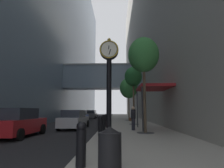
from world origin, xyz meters
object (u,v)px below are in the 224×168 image
object	(u,v)px
bollard_nearest	(81,143)
car_red_mid	(17,123)
street_tree_mid_near	(133,77)
bollard_fourth	(104,122)
street_tree_mid_far	(129,88)
bollard_fifth	(106,120)
street_tree_near	(143,56)
car_silver_near	(74,120)
trash_bin	(110,150)
street_clock	(109,84)
pedestrian_walking	(133,117)
bollard_third	(100,125)
car_grey_far	(91,114)
car_blue_trailing	(79,116)
bollard_sixth	(108,119)

from	to	relation	value
bollard_nearest	car_red_mid	size ratio (longest dim) A/B	0.27
street_tree_mid_near	car_red_mid	distance (m)	12.27
bollard_fourth	street_tree_mid_far	world-z (taller)	street_tree_mid_far
bollard_fifth	street_tree_near	size ratio (longest dim) A/B	0.18
street_tree_near	car_silver_near	distance (m)	8.13
bollard_fourth	trash_bin	bearing A→B (deg)	-85.21
street_clock	bollard_fifth	xyz separation A→B (m)	(-0.59, 8.24, -1.96)
street_clock	pedestrian_walking	xyz separation A→B (m)	(1.54, 5.71, -1.65)
bollard_third	trash_bin	bearing A→B (deg)	-83.08
bollard_third	car_red_mid	xyz separation A→B (m)	(-5.01, 0.50, 0.09)
street_clock	trash_bin	world-z (taller)	street_clock
car_silver_near	trash_bin	bearing A→B (deg)	-73.30
bollard_fourth	bollard_fifth	xyz separation A→B (m)	(0.00, 2.81, 0.00)
pedestrian_walking	car_grey_far	size ratio (longest dim) A/B	0.41
bollard_nearest	street_tree_mid_far	size ratio (longest dim) A/B	0.18
street_tree_mid_far	car_blue_trailing	xyz separation A→B (m)	(-7.03, -1.38, -4.09)
street_tree_mid_far	car_silver_near	bearing A→B (deg)	-116.57
bollard_nearest	bollard_fourth	distance (m)	8.42
bollard_fourth	trash_bin	distance (m)	9.06
street_clock	car_blue_trailing	distance (m)	18.47
car_red_mid	pedestrian_walking	bearing A→B (deg)	19.87
street_tree_mid_far	car_silver_near	distance (m)	12.97
trash_bin	car_red_mid	world-z (taller)	car_red_mid
bollard_fourth	car_red_mid	xyz separation A→B (m)	(-5.01, -2.31, 0.09)
car_silver_near	pedestrian_walking	bearing A→B (deg)	-26.05
street_tree_mid_far	trash_bin	xyz separation A→B (m)	(-2.00, -22.70, -4.20)
bollard_third	bollard_sixth	bearing A→B (deg)	90.00
street_tree_near	street_tree_mid_near	xyz separation A→B (m)	(-0.00, 7.50, -0.10)
car_silver_near	car_grey_far	world-z (taller)	car_grey_far
bollard_third	car_blue_trailing	world-z (taller)	car_blue_trailing
pedestrian_walking	car_red_mid	bearing A→B (deg)	-160.13
bollard_nearest	street_clock	bearing A→B (deg)	78.84
car_red_mid	car_grey_far	bearing A→B (deg)	88.10
pedestrian_walking	car_grey_far	bearing A→B (deg)	104.96
bollard_fourth	car_red_mid	size ratio (longest dim) A/B	0.27
trash_bin	car_blue_trailing	size ratio (longest dim) A/B	0.22
car_silver_near	car_grey_far	size ratio (longest dim) A/B	1.08
street_tree_near	trash_bin	distance (m)	9.16
bollard_third	bollard_fifth	xyz separation A→B (m)	(0.00, 5.61, 0.00)
car_red_mid	car_silver_near	bearing A→B (deg)	65.51
bollard_sixth	trash_bin	bearing A→B (deg)	-87.04
bollard_third	car_grey_far	world-z (taller)	car_grey_far
street_tree_near	car_blue_trailing	bearing A→B (deg)	117.30
trash_bin	car_red_mid	distance (m)	8.86
street_tree_mid_near	car_grey_far	world-z (taller)	street_tree_mid_near
street_clock	bollard_sixth	xyz separation A→B (m)	(-0.59, 11.05, -1.96)
bollard_fifth	street_tree_near	xyz separation A→B (m)	(2.75, -4.14, 4.50)
street_clock	car_red_mid	size ratio (longest dim) A/B	1.12
street_tree_mid_far	bollard_fifth	bearing A→B (deg)	-104.22
car_grey_far	street_tree_near	bearing A→B (deg)	-74.63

